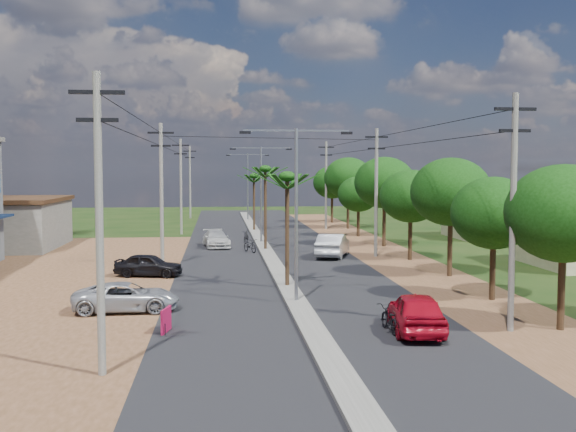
% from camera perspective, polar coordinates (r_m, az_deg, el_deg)
% --- Properties ---
extents(ground, '(160.00, 160.00, 0.00)m').
position_cam_1_polar(ground, '(31.02, 0.70, -7.48)').
color(ground, black).
rests_on(ground, ground).
extents(road, '(12.00, 110.00, 0.04)m').
position_cam_1_polar(road, '(45.75, -1.48, -3.73)').
color(road, black).
rests_on(road, ground).
extents(median, '(1.00, 90.00, 0.18)m').
position_cam_1_polar(median, '(48.70, -1.76, -3.18)').
color(median, '#605E56').
rests_on(median, ground).
extents(dirt_lot_west, '(18.00, 46.00, 0.04)m').
position_cam_1_polar(dirt_lot_west, '(40.35, -22.49, -5.08)').
color(dirt_lot_west, '#51341B').
rests_on(dirt_lot_west, ground).
extents(dirt_shoulder_east, '(5.00, 90.00, 0.03)m').
position_cam_1_polar(dirt_shoulder_east, '(47.17, 8.89, -3.55)').
color(dirt_shoulder_east, '#51341B').
rests_on(dirt_shoulder_east, ground).
extents(house_east_far, '(7.60, 7.50, 4.60)m').
position_cam_1_polar(house_east_far, '(63.26, 16.87, 0.40)').
color(house_east_far, tan).
rests_on(house_east_far, ground).
extents(tree_east_a, '(4.40, 4.40, 6.37)m').
position_cam_1_polar(tree_east_a, '(27.52, 22.30, 0.19)').
color(tree_east_a, black).
rests_on(tree_east_a, ground).
extents(tree_east_b, '(4.00, 4.00, 5.83)m').
position_cam_1_polar(tree_east_b, '(32.87, 17.03, 0.23)').
color(tree_east_b, black).
rests_on(tree_east_b, ground).
extents(tree_east_c, '(4.60, 4.60, 6.83)m').
position_cam_1_polar(tree_east_c, '(39.49, 13.62, 1.99)').
color(tree_east_c, black).
rests_on(tree_east_c, ground).
extents(tree_east_d, '(4.20, 4.20, 6.13)m').
position_cam_1_polar(tree_east_d, '(46.08, 10.35, 1.65)').
color(tree_east_d, black).
rests_on(tree_east_d, ground).
extents(tree_east_e, '(4.80, 4.80, 7.14)m').
position_cam_1_polar(tree_east_e, '(53.83, 8.17, 2.80)').
color(tree_east_e, black).
rests_on(tree_east_e, ground).
extents(tree_east_f, '(3.80, 3.80, 5.52)m').
position_cam_1_polar(tree_east_f, '(61.56, 5.99, 1.85)').
color(tree_east_f, black).
rests_on(tree_east_f, ground).
extents(tree_east_g, '(5.00, 5.00, 7.38)m').
position_cam_1_polar(tree_east_g, '(69.49, 5.12, 3.21)').
color(tree_east_g, black).
rests_on(tree_east_g, ground).
extents(tree_east_h, '(4.40, 4.40, 6.52)m').
position_cam_1_polar(tree_east_h, '(77.31, 3.76, 2.85)').
color(tree_east_h, black).
rests_on(tree_east_h, ground).
extents(palm_median_near, '(2.00, 2.00, 6.15)m').
position_cam_1_polar(palm_median_near, '(34.38, -0.07, 2.94)').
color(palm_median_near, black).
rests_on(palm_median_near, ground).
extents(palm_median_mid, '(2.00, 2.00, 6.55)m').
position_cam_1_polar(palm_median_mid, '(50.32, -1.94, 3.68)').
color(palm_median_mid, black).
rests_on(palm_median_mid, ground).
extents(palm_median_far, '(2.00, 2.00, 5.85)m').
position_cam_1_polar(palm_median_far, '(66.29, -2.90, 3.21)').
color(palm_median_far, black).
rests_on(palm_median_far, ground).
extents(streetlight_near, '(5.10, 0.18, 8.00)m').
position_cam_1_polar(streetlight_near, '(30.43, 0.70, 1.38)').
color(streetlight_near, gray).
rests_on(streetlight_near, ground).
extents(streetlight_mid, '(5.10, 0.18, 8.00)m').
position_cam_1_polar(streetlight_mid, '(55.32, -2.30, 2.56)').
color(streetlight_mid, gray).
rests_on(streetlight_mid, ground).
extents(streetlight_far, '(5.10, 0.18, 8.00)m').
position_cam_1_polar(streetlight_far, '(80.28, -3.43, 3.00)').
color(streetlight_far, gray).
rests_on(streetlight_far, ground).
extents(utility_pole_w_a, '(1.60, 0.24, 9.00)m').
position_cam_1_polar(utility_pole_w_a, '(20.54, -15.69, -0.11)').
color(utility_pole_w_a, '#605E56').
rests_on(utility_pole_w_a, ground).
extents(utility_pole_w_b, '(1.60, 0.24, 9.00)m').
position_cam_1_polar(utility_pole_w_b, '(42.36, -10.66, 2.01)').
color(utility_pole_w_b, '#605E56').
rests_on(utility_pole_w_b, ground).
extents(utility_pole_w_c, '(1.60, 0.24, 9.00)m').
position_cam_1_polar(utility_pole_w_c, '(64.30, -9.05, 2.69)').
color(utility_pole_w_c, '#605E56').
rests_on(utility_pole_w_c, ground).
extents(utility_pole_w_d, '(1.60, 0.24, 9.00)m').
position_cam_1_polar(utility_pole_w_d, '(85.28, -8.29, 3.01)').
color(utility_pole_w_d, '#605E56').
rests_on(utility_pole_w_d, ground).
extents(utility_pole_e_a, '(1.60, 0.24, 9.00)m').
position_cam_1_polar(utility_pole_e_a, '(26.62, 18.52, 0.74)').
color(utility_pole_e_a, '#605E56').
rests_on(utility_pole_e_a, ground).
extents(utility_pole_e_b, '(1.60, 0.24, 9.00)m').
position_cam_1_polar(utility_pole_e_b, '(47.51, 7.48, 2.26)').
color(utility_pole_e_b, '#605E56').
rests_on(utility_pole_e_b, ground).
extents(utility_pole_e_c, '(1.60, 0.24, 9.00)m').
position_cam_1_polar(utility_pole_e_c, '(69.09, 3.24, 2.82)').
color(utility_pole_e_c, '#605E56').
rests_on(utility_pole_e_c, ground).
extents(car_red_near, '(2.39, 4.71, 1.54)m').
position_cam_1_polar(car_red_near, '(26.00, 10.79, -8.07)').
color(car_red_near, '#9E0818').
rests_on(car_red_near, ground).
extents(car_silver_mid, '(3.21, 5.26, 1.64)m').
position_cam_1_polar(car_silver_mid, '(47.16, 3.80, -2.53)').
color(car_silver_mid, '#9B9EA3').
rests_on(car_silver_mid, ground).
extents(car_white_far, '(2.41, 4.68, 1.30)m').
position_cam_1_polar(car_white_far, '(53.20, -6.10, -1.98)').
color(car_white_far, '#B1B1AD').
rests_on(car_white_far, ground).
extents(car_parked_silver, '(4.57, 2.24, 1.25)m').
position_cam_1_polar(car_parked_silver, '(30.06, -13.54, -6.75)').
color(car_parked_silver, '#9B9EA3').
rests_on(car_parked_silver, ground).
extents(car_parked_dark, '(4.09, 2.32, 1.31)m').
position_cam_1_polar(car_parked_dark, '(39.41, -11.71, -4.13)').
color(car_parked_dark, black).
rests_on(car_parked_dark, ground).
extents(moto_rider_east, '(0.74, 1.92, 0.99)m').
position_cam_1_polar(moto_rider_east, '(25.96, 8.54, -8.68)').
color(moto_rider_east, black).
rests_on(moto_rider_east, ground).
extents(moto_rider_west_a, '(1.37, 1.98, 0.99)m').
position_cam_1_polar(moto_rider_west_a, '(49.78, -3.24, -2.56)').
color(moto_rider_west_a, black).
rests_on(moto_rider_west_a, ground).
extents(moto_rider_west_b, '(0.87, 1.69, 0.98)m').
position_cam_1_polar(moto_rider_west_b, '(56.60, -3.57, -1.77)').
color(moto_rider_west_b, black).
rests_on(moto_rider_west_b, ground).
extents(roadside_sign, '(0.32, 1.13, 0.95)m').
position_cam_1_polar(roadside_sign, '(26.05, -10.28, -8.71)').
color(roadside_sign, '#A10E3C').
rests_on(roadside_sign, ground).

